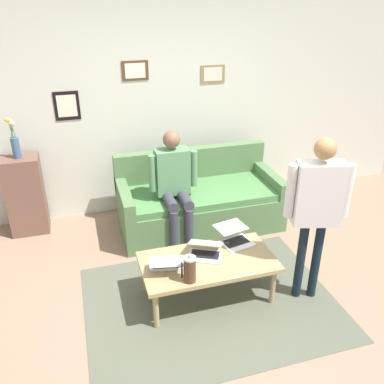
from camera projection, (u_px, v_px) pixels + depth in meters
name	position (u px, v px, depth m)	size (l,w,h in m)	color
ground_plane	(220.00, 307.00, 3.76)	(7.68, 7.68, 0.00)	#8C715B
area_rug	(211.00, 302.00, 3.81)	(2.29, 1.70, 0.01)	#525848
back_wall	(162.00, 105.00, 5.05)	(7.04, 0.11, 2.70)	silver
couch	(199.00, 202.00, 4.98)	(1.92, 0.89, 0.88)	#527549
coffee_table	(208.00, 264.00, 3.73)	(1.23, 0.64, 0.41)	#A08A5D
laptop_left	(205.00, 251.00, 3.77)	(0.40, 0.38, 0.15)	silver
laptop_center	(167.00, 263.00, 3.60)	(0.36, 0.38, 0.13)	silver
laptop_right	(235.00, 237.00, 3.97)	(0.36, 0.41, 0.13)	silver
french_press	(190.00, 269.00, 3.40)	(0.13, 0.11, 0.27)	#4C3323
side_shelf	(26.00, 195.00, 4.76)	(0.42, 0.32, 0.94)	brown
flower_vase	(14.00, 142.00, 4.47)	(0.10, 0.09, 0.47)	#3E5C82
person_standing	(317.00, 201.00, 3.46)	(0.56, 0.28, 1.58)	black
person_seated	(174.00, 181.00, 4.51)	(0.55, 0.51, 1.28)	#383846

